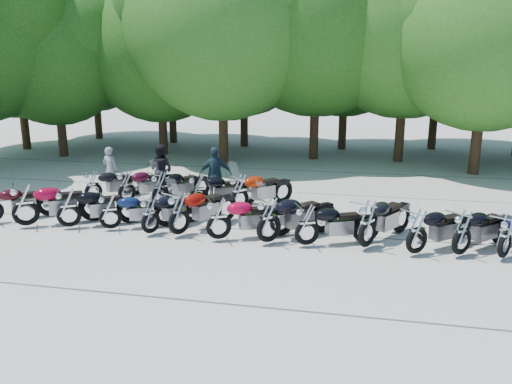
% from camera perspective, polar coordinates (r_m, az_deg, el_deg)
% --- Properties ---
extents(ground, '(90.00, 90.00, 0.00)m').
position_cam_1_polar(ground, '(12.58, -1.39, -6.50)').
color(ground, '#9C988D').
rests_on(ground, ground).
extents(tree_0, '(7.50, 7.50, 9.21)m').
position_cam_1_polar(tree_0, '(30.43, -25.75, 14.68)').
color(tree_0, '#3A2614').
rests_on(tree_0, ground).
extents(tree_1, '(6.97, 6.97, 8.55)m').
position_cam_1_polar(tree_1, '(27.06, -22.04, 14.44)').
color(tree_1, '#3A2614').
rests_on(tree_1, ground).
extents(tree_2, '(7.31, 7.31, 8.97)m').
position_cam_1_polar(tree_2, '(26.27, -10.99, 15.77)').
color(tree_2, '#3A2614').
rests_on(tree_2, ground).
extents(tree_3, '(8.70, 8.70, 10.67)m').
position_cam_1_polar(tree_3, '(23.63, -3.94, 18.65)').
color(tree_3, '#3A2614').
rests_on(tree_3, ground).
extents(tree_4, '(9.13, 9.13, 11.20)m').
position_cam_1_polar(tree_4, '(24.75, 7.02, 19.11)').
color(tree_4, '#3A2614').
rests_on(tree_4, ground).
extents(tree_5, '(9.04, 9.04, 11.10)m').
position_cam_1_polar(tree_5, '(24.84, 16.97, 18.46)').
color(tree_5, '#3A2614').
rests_on(tree_5, ground).
extents(tree_6, '(8.00, 8.00, 9.82)m').
position_cam_1_polar(tree_6, '(22.86, 25.01, 16.31)').
color(tree_6, '#3A2614').
rests_on(tree_6, ground).
extents(tree_9, '(7.59, 7.59, 9.32)m').
position_cam_1_polar(tree_9, '(33.29, -18.17, 15.29)').
color(tree_9, '#3A2614').
rests_on(tree_9, ground).
extents(tree_10, '(7.78, 7.78, 9.55)m').
position_cam_1_polar(tree_10, '(30.50, -9.84, 16.19)').
color(tree_10, '#3A2614').
rests_on(tree_10, ground).
extents(tree_11, '(7.56, 7.56, 9.28)m').
position_cam_1_polar(tree_11, '(28.65, -1.41, 16.22)').
color(tree_11, '#3A2614').
rests_on(tree_11, ground).
extents(tree_12, '(7.88, 7.88, 9.67)m').
position_cam_1_polar(tree_12, '(27.98, 10.26, 16.53)').
color(tree_12, '#3A2614').
rests_on(tree_12, ground).
extents(tree_13, '(8.31, 8.31, 10.20)m').
position_cam_1_polar(tree_13, '(29.27, 20.37, 16.40)').
color(tree_13, '#3A2614').
rests_on(tree_13, ground).
extents(motorcycle_1, '(2.53, 2.05, 1.43)m').
position_cam_1_polar(motorcycle_1, '(15.39, -24.91, -1.20)').
color(motorcycle_1, maroon).
rests_on(motorcycle_1, ground).
extents(motorcycle_2, '(2.33, 1.81, 1.30)m').
position_cam_1_polar(motorcycle_2, '(14.83, -20.65, -1.57)').
color(motorcycle_2, black).
rests_on(motorcycle_2, ground).
extents(motorcycle_3, '(2.17, 1.52, 1.19)m').
position_cam_1_polar(motorcycle_3, '(14.33, -16.35, -1.98)').
color(motorcycle_3, '#0D173A').
rests_on(motorcycle_3, ground).
extents(motorcycle_4, '(1.57, 2.24, 1.23)m').
position_cam_1_polar(motorcycle_4, '(13.67, -11.99, -2.40)').
color(motorcycle_4, black).
rests_on(motorcycle_4, ground).
extents(motorcycle_5, '(1.87, 2.49, 1.38)m').
position_cam_1_polar(motorcycle_5, '(13.41, -8.80, -2.24)').
color(motorcycle_5, '#770A04').
rests_on(motorcycle_5, ground).
extents(motorcycle_6, '(2.40, 1.68, 1.31)m').
position_cam_1_polar(motorcycle_6, '(12.92, -4.29, -2.89)').
color(motorcycle_6, '#A10529').
rests_on(motorcycle_6, ground).
extents(motorcycle_7, '(2.34, 2.29, 1.42)m').
position_cam_1_polar(motorcycle_7, '(12.65, 1.47, -2.98)').
color(motorcycle_7, black).
rests_on(motorcycle_7, ground).
extents(motorcycle_8, '(2.31, 1.54, 1.26)m').
position_cam_1_polar(motorcycle_8, '(12.54, 5.85, -3.60)').
color(motorcycle_8, black).
rests_on(motorcycle_8, ground).
extents(motorcycle_9, '(1.94, 2.53, 1.41)m').
position_cam_1_polar(motorcycle_9, '(12.61, 12.63, -3.40)').
color(motorcycle_9, black).
rests_on(motorcycle_9, ground).
extents(motorcycle_10, '(2.20, 2.03, 1.30)m').
position_cam_1_polar(motorcycle_10, '(12.52, 17.97, -4.16)').
color(motorcycle_10, black).
rests_on(motorcycle_10, ground).
extents(motorcycle_11, '(2.14, 2.12, 1.30)m').
position_cam_1_polar(motorcycle_11, '(12.80, 22.53, -4.15)').
color(motorcycle_11, black).
rests_on(motorcycle_11, ground).
extents(motorcycle_12, '(1.78, 2.19, 1.24)m').
position_cam_1_polar(motorcycle_12, '(13.03, 26.64, -4.42)').
color(motorcycle_12, '#0C0E37').
rests_on(motorcycle_12, ground).
extents(motorcycle_14, '(1.82, 2.13, 1.22)m').
position_cam_1_polar(motorcycle_14, '(17.50, -18.14, 0.79)').
color(motorcycle_14, black).
rests_on(motorcycle_14, ground).
extents(motorcycle_15, '(1.84, 2.26, 1.28)m').
position_cam_1_polar(motorcycle_15, '(17.00, -14.58, 0.76)').
color(motorcycle_15, '#380719').
rests_on(motorcycle_15, ground).
extents(motorcycle_16, '(1.87, 2.30, 1.30)m').
position_cam_1_polar(motorcycle_16, '(16.40, -10.88, 0.53)').
color(motorcycle_16, black).
rests_on(motorcycle_16, ground).
extents(motorcycle_17, '(2.29, 1.72, 1.27)m').
position_cam_1_polar(motorcycle_17, '(15.98, -6.57, 0.29)').
color(motorcycle_17, black).
rests_on(motorcycle_17, ground).
extents(motorcycle_18, '(2.17, 2.36, 1.39)m').
position_cam_1_polar(motorcycle_18, '(15.43, -1.94, 0.11)').
color(motorcycle_18, '#9B1E05').
rests_on(motorcycle_18, ground).
extents(rider_0, '(0.66, 0.50, 1.64)m').
position_cam_1_polar(rider_0, '(18.91, -16.30, 2.53)').
color(rider_0, gray).
rests_on(rider_0, ground).
extents(rider_1, '(1.02, 0.87, 1.82)m').
position_cam_1_polar(rider_1, '(17.85, -10.80, 2.49)').
color(rider_1, black).
rests_on(rider_1, ground).
extents(rider_2, '(1.20, 0.86, 1.89)m').
position_cam_1_polar(rider_2, '(16.63, -4.67, 1.96)').
color(rider_2, '#1D323D').
rests_on(rider_2, ground).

